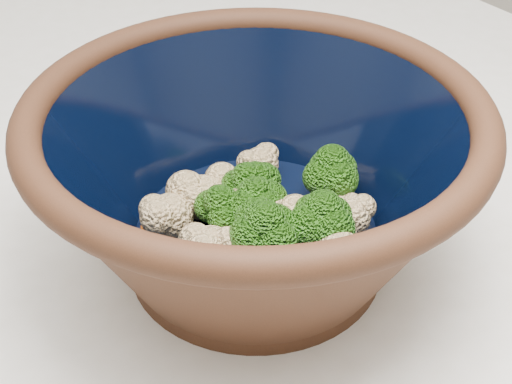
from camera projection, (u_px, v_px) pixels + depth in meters
mixing_bowl at (256, 177)px, 0.47m from camera, size 0.30×0.30×0.13m
vegetable_pile at (263, 206)px, 0.48m from camera, size 0.15×0.13×0.05m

